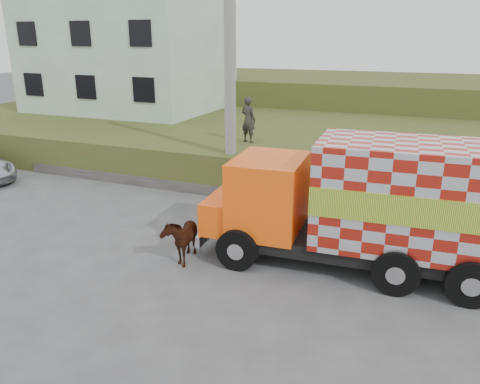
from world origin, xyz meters
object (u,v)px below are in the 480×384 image
at_px(cargo_truck, 367,204).
at_px(pedestrian, 248,120).
at_px(cow, 181,237).
at_px(utility_pole, 230,81).

relative_size(cargo_truck, pedestrian, 4.07).
height_order(cargo_truck, cow, cargo_truck).
height_order(cargo_truck, pedestrian, pedestrian).
height_order(utility_pole, cow, utility_pole).
distance_m(cow, pedestrian, 7.86).
relative_size(utility_pole, cow, 5.45).
relative_size(cow, pedestrian, 0.80).
bearing_deg(pedestrian, cow, 115.88).
bearing_deg(cow, cargo_truck, 4.63).
bearing_deg(cargo_truck, pedestrian, 128.02).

